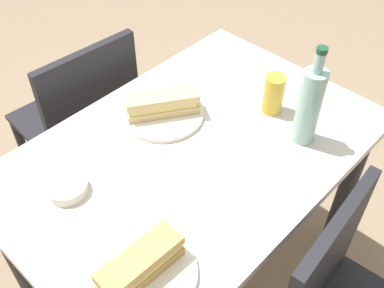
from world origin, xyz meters
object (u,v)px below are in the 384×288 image
(chair_far, at_px, (85,121))
(knife_near, at_px, (156,100))
(baguette_sandwich_near, at_px, (162,103))
(plate_far, at_px, (142,274))
(dining_table, at_px, (192,177))
(beer_glass, at_px, (273,94))
(plate_near, at_px, (163,114))
(olive_bowl, at_px, (67,188))
(baguette_sandwich_far, at_px, (141,264))
(water_bottle, at_px, (309,105))
(knife_far, at_px, (122,258))

(chair_far, relative_size, knife_near, 5.77)
(baguette_sandwich_near, height_order, plate_far, baguette_sandwich_near)
(knife_near, bearing_deg, dining_table, -106.84)
(knife_near, bearing_deg, beer_glass, -50.84)
(chair_far, xyz_separation_m, baguette_sandwich_near, (0.05, -0.40, 0.29))
(plate_near, distance_m, knife_near, 0.06)
(dining_table, height_order, olive_bowl, olive_bowl)
(plate_far, distance_m, beer_glass, 0.68)
(plate_far, xyz_separation_m, olive_bowl, (0.03, 0.33, 0.01))
(knife_near, height_order, plate_far, knife_near)
(dining_table, bearing_deg, baguette_sandwich_far, -152.24)
(olive_bowl, bearing_deg, beer_glass, -16.81)
(chair_far, distance_m, baguette_sandwich_far, 0.89)
(water_bottle, distance_m, beer_glass, 0.16)
(baguette_sandwich_far, bearing_deg, knife_near, 43.55)
(chair_far, xyz_separation_m, plate_far, (-0.37, -0.76, 0.25))
(baguette_sandwich_far, height_order, knife_far, baguette_sandwich_far)
(chair_far, height_order, knife_far, chair_far)
(olive_bowl, bearing_deg, plate_near, 5.28)
(beer_glass, bearing_deg, plate_near, 137.92)
(plate_far, distance_m, baguette_sandwich_far, 0.04)
(knife_far, bearing_deg, water_bottle, -6.07)
(knife_near, distance_m, beer_glass, 0.37)
(baguette_sandwich_near, xyz_separation_m, knife_near, (0.02, 0.05, -0.03))
(chair_far, bearing_deg, plate_near, -82.97)
(plate_near, bearing_deg, plate_far, -138.95)
(plate_near, bearing_deg, olive_bowl, -174.72)
(plate_near, distance_m, baguette_sandwich_near, 0.04)
(baguette_sandwich_near, xyz_separation_m, water_bottle, (0.21, -0.37, 0.08))
(plate_far, bearing_deg, plate_near, 41.05)
(knife_far, bearing_deg, olive_bowl, 81.81)
(plate_far, xyz_separation_m, baguette_sandwich_far, (0.00, 0.00, 0.04))
(water_bottle, bearing_deg, knife_near, 114.04)
(knife_far, bearing_deg, plate_far, -80.81)
(chair_far, height_order, beer_glass, beer_glass)
(chair_far, bearing_deg, plate_far, -115.58)
(baguette_sandwich_far, distance_m, knife_far, 0.07)
(baguette_sandwich_near, height_order, water_bottle, water_bottle)
(beer_glass, bearing_deg, water_bottle, -105.94)
(baguette_sandwich_far, bearing_deg, water_bottle, -0.90)
(knife_far, xyz_separation_m, water_bottle, (0.64, -0.07, 0.11))
(dining_table, xyz_separation_m, plate_far, (-0.37, -0.19, 0.13))
(knife_near, height_order, beer_glass, beer_glass)
(water_bottle, xyz_separation_m, olive_bowl, (-0.60, 0.34, -0.11))
(dining_table, relative_size, beer_glass, 8.67)
(olive_bowl, bearing_deg, plate_far, -95.12)
(chair_far, relative_size, baguette_sandwich_near, 3.88)
(baguette_sandwich_far, distance_m, olive_bowl, 0.33)
(water_bottle, bearing_deg, dining_table, 141.41)
(beer_glass, bearing_deg, chair_far, 115.64)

